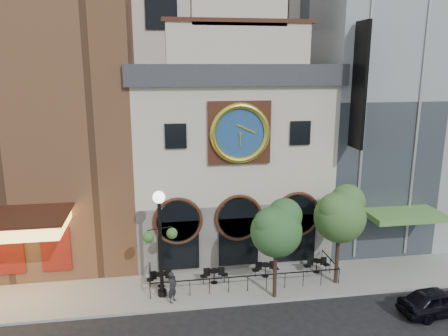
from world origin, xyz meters
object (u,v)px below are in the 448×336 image
pedestrian (173,287)px  tree_left (277,227)px  bistro_0 (161,279)px  lamppost (160,232)px  tree_right (341,213)px  bistro_3 (317,265)px  bistro_1 (214,275)px  bistro_2 (265,269)px  car_right (437,301)px

pedestrian → tree_left: size_ratio=0.31×
bistro_0 → lamppost: bearing=-87.8°
tree_right → bistro_3: bearing=117.3°
tree_right → bistro_1: bearing=171.8°
tree_right → pedestrian: bearing=-175.9°
bistro_3 → pedestrian: size_ratio=0.95×
bistro_2 → tree_right: tree_right is taller
bistro_2 → tree_left: 4.16m
lamppost → tree_right: lamppost is taller
car_right → tree_right: tree_right is taller
bistro_1 → pedestrian: (-2.42, -1.67, 0.37)m
bistro_3 → car_right: 6.72m
tree_right → lamppost: bearing=179.7°
bistro_0 → tree_left: size_ratio=0.29×
bistro_3 → bistro_1: bearing=-177.0°
bistro_1 → car_right: size_ratio=0.39×
pedestrian → tree_left: 6.30m
pedestrian → lamppost: 2.94m
bistro_0 → bistro_3: same height
bistro_1 → bistro_3: same height
tree_left → car_right: bearing=-19.4°
pedestrian → lamppost: bearing=72.2°
lamppost → tree_right: bearing=-16.3°
bistro_2 → lamppost: size_ratio=0.27×
bistro_0 → tree_left: 7.28m
tree_left → tree_right: (3.89, 0.97, 0.23)m
bistro_1 → lamppost: 4.44m
bistro_3 → tree_left: 5.27m
bistro_2 → tree_left: size_ratio=0.29×
tree_right → bistro_2: bearing=161.4°
bistro_0 → bistro_1: size_ratio=1.00×
bistro_1 → tree_right: 7.94m
bistro_1 → tree_right: size_ratio=0.28×
lamppost → tree_left: (6.01, -1.02, 0.31)m
car_right → lamppost: bearing=68.3°
bistro_1 → bistro_3: (6.25, 0.33, 0.00)m
car_right → tree_left: (-7.69, 2.70, 3.42)m
bistro_3 → bistro_0: bearing=-178.5°
pedestrian → tree_right: bearing=-50.5°
bistro_2 → car_right: (7.66, -4.97, 0.07)m
tree_left → bistro_3: bearing=35.7°
bistro_0 → tree_right: size_ratio=0.28×
lamppost → car_right: bearing=-31.2°
bistro_3 → pedestrian: pedestrian is taller
lamppost → tree_left: 6.10m
bistro_1 → bistro_2: 3.10m
lamppost → tree_right: (9.90, -0.05, 0.55)m
tree_right → car_right: bearing=-44.0°
pedestrian → bistro_3: bearing=-41.6°
car_right → pedestrian: 13.51m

